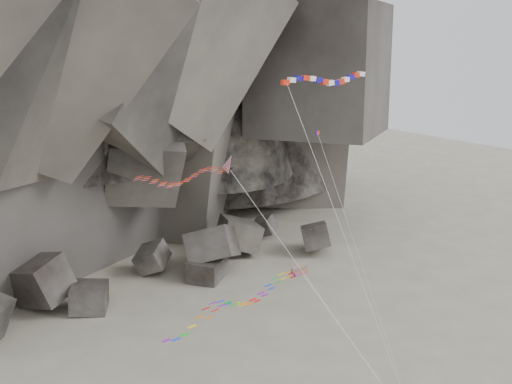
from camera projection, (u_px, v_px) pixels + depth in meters
boulder_field at (121, 280)px, 84.47m from camera, size 67.67×16.14×8.36m
delta_kite at (180, 176)px, 52.38m from camera, size 16.98×16.71×22.62m
banner_kite at (326, 82)px, 57.13m from camera, size 9.49×14.40×29.05m
parafoil_kite at (232, 303)px, 50.58m from camera, size 19.17×10.55×13.38m
pennant_kite at (346, 219)px, 56.91m from camera, size 1.05×14.12×23.87m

